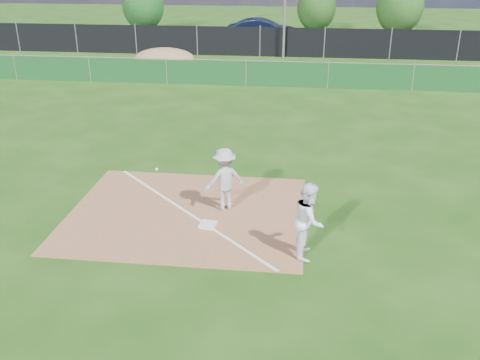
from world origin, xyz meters
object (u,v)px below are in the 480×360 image
play_at_first (224,179)px  tree_mid (316,8)px  first_base (208,225)px  runner (309,220)px  tree_right (400,6)px  tree_left (143,6)px  car_mid (263,31)px  car_left (173,34)px  car_right (314,38)px

play_at_first → tree_mid: size_ratio=0.65×
first_base → runner: bearing=-22.6°
runner → tree_right: size_ratio=0.40×
tree_mid → tree_left: bearing=-174.3°
play_at_first → tree_left: tree_left is taller
first_base → car_mid: bearing=91.8°
car_mid → tree_left: 10.95m
car_left → first_base: bearing=-163.4°
car_mid → tree_right: size_ratio=1.19×
runner → tree_left: bearing=24.8°
tree_left → tree_mid: bearing=5.7°
car_left → tree_mid: tree_mid is taller
play_at_first → tree_mid: bearing=85.3°
car_right → tree_mid: bearing=18.3°
tree_right → play_at_first: bearing=-105.8°
car_right → tree_left: bearing=86.6°
first_base → play_at_first: (0.27, 1.02, 0.79)m
car_right → tree_left: 14.91m
tree_left → runner: bearing=-68.2°
tree_mid → tree_right: (6.34, -0.87, 0.32)m
play_at_first → car_right: 25.53m
car_right → tree_right: bearing=-26.1°
play_at_first → car_mid: bearing=92.5°
runner → car_mid: runner is taller
car_mid → car_right: (3.64, -1.55, -0.21)m
car_left → tree_left: size_ratio=1.00×
runner → tree_mid: bearing=2.1°
first_base → runner: 2.75m
car_mid → car_left: bearing=100.9°
tree_mid → tree_right: 6.41m
runner → tree_mid: 34.66m
runner → tree_mid: (0.51, 34.64, 1.01)m
first_base → car_mid: size_ratio=0.07×
car_right → tree_left: tree_left is taller
first_base → tree_left: 34.11m
first_base → car_mid: car_mid is taller
tree_left → tree_right: bearing=1.4°
first_base → tree_left: bearing=108.7°
first_base → car_mid: (-0.90, 27.98, 0.79)m
tree_left → first_base: bearing=-71.3°
runner → car_left: 29.24m
car_right → tree_right: 9.24m
tree_mid → tree_right: size_ratio=0.85×
play_at_first → car_left: size_ratio=0.60×
runner → tree_right: bearing=-8.5°
tree_left → tree_right: (20.19, 0.50, 0.18)m
car_mid → car_right: bearing=-114.5°
car_left → car_right: (9.91, -0.19, -0.04)m
first_base → tree_right: 34.12m
play_at_first → tree_left: 33.21m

